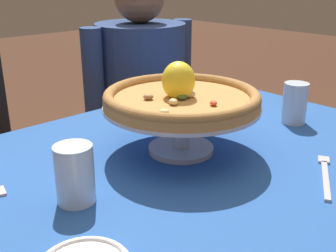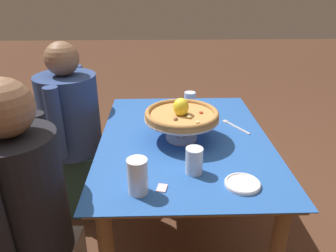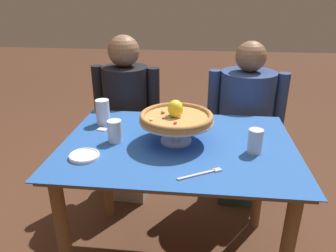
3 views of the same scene
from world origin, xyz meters
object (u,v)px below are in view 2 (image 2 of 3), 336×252
(diner_left, at_px, (31,227))
(water_glass_back_left, at_px, (138,179))
(dinner_fork, at_px, (234,126))
(water_glass_side_left, at_px, (194,162))
(water_glass_side_right, at_px, (190,103))
(sugar_packet, at_px, (162,188))
(pizza_stand, at_px, (182,123))
(diner_right, at_px, (73,135))
(side_plate, at_px, (243,184))
(pizza, at_px, (182,114))

(diner_left, bearing_deg, water_glass_back_left, -93.64)
(dinner_fork, xyz_separation_m, diner_left, (-0.53, 0.92, -0.19))
(water_glass_side_left, xyz_separation_m, water_glass_side_right, (0.67, -0.04, -0.00))
(sugar_packet, bearing_deg, diner_left, 88.93)
(pizza_stand, bearing_deg, sugar_packet, 166.16)
(water_glass_back_left, bearing_deg, diner_right, 29.02)
(pizza_stand, bearing_deg, water_glass_side_right, -11.36)
(dinner_fork, bearing_deg, water_glass_side_left, 148.71)
(water_glass_side_left, bearing_deg, water_glass_side_right, -3.72)
(pizza_stand, distance_m, diner_left, 0.79)
(water_glass_back_left, relative_size, side_plate, 1.02)
(water_glass_side_left, relative_size, diner_left, 0.09)
(water_glass_side_left, height_order, water_glass_side_right, water_glass_side_right)
(sugar_packet, relative_size, diner_left, 0.04)
(diner_left, distance_m, diner_right, 0.82)
(dinner_fork, relative_size, diner_right, 0.16)
(pizza_stand, height_order, diner_right, diner_right)
(sugar_packet, xyz_separation_m, diner_right, (0.83, 0.56, -0.18))
(pizza, height_order, diner_left, diner_left)
(water_glass_side_left, distance_m, sugar_packet, 0.18)
(water_glass_side_right, relative_size, diner_left, 0.10)
(water_glass_back_left, distance_m, sugar_packet, 0.11)
(pizza, relative_size, water_glass_back_left, 2.54)
(pizza_stand, relative_size, water_glass_back_left, 2.58)
(water_glass_side_left, bearing_deg, dinner_fork, -31.29)
(diner_right, bearing_deg, water_glass_back_left, -150.98)
(water_glass_side_left, bearing_deg, pizza_stand, 5.81)
(pizza, distance_m, water_glass_side_right, 0.39)
(water_glass_side_left, relative_size, dinner_fork, 0.61)
(diner_right, bearing_deg, water_glass_side_left, -136.27)
(water_glass_side_right, height_order, diner_left, diner_left)
(water_glass_side_left, relative_size, diner_right, 0.10)
(pizza, xyz_separation_m, water_glass_back_left, (-0.43, 0.19, -0.08))
(side_plate, bearing_deg, sugar_packet, 92.08)
(water_glass_back_left, height_order, diner_right, diner_right)
(water_glass_back_left, distance_m, side_plate, 0.40)
(diner_left, xyz_separation_m, diner_right, (0.82, 0.03, 0.01))
(water_glass_side_right, height_order, side_plate, water_glass_side_right)
(diner_right, bearing_deg, sugar_packet, -146.04)
(pizza_stand, distance_m, diner_right, 0.82)
(water_glass_back_left, bearing_deg, pizza_stand, -23.89)
(water_glass_side_right, relative_size, sugar_packet, 2.28)
(side_plate, distance_m, dinner_fork, 0.54)
(pizza_stand, relative_size, water_glass_side_right, 3.16)
(side_plate, bearing_deg, diner_left, 90.09)
(pizza, relative_size, diner_left, 0.30)
(sugar_packet, bearing_deg, diner_right, 33.96)
(side_plate, bearing_deg, pizza, 27.75)
(dinner_fork, bearing_deg, sugar_packet, 143.89)
(water_glass_back_left, xyz_separation_m, water_glass_side_left, (0.13, -0.22, -0.01))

